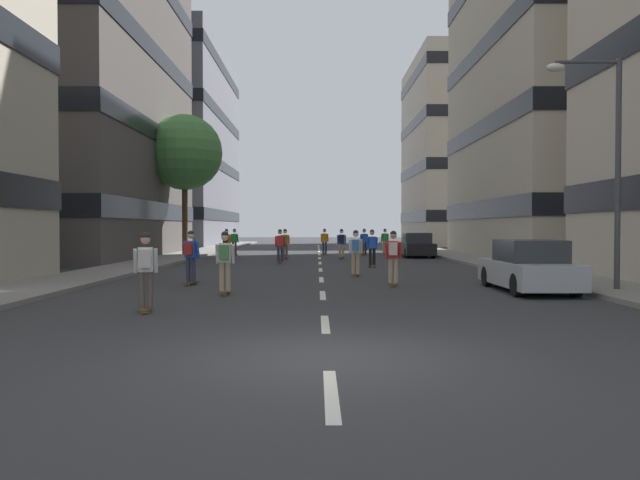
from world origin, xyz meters
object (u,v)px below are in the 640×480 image
at_px(skater_8, 285,242).
at_px(skater_9, 234,241).
at_px(skater_0, 191,254).
at_px(skater_13, 145,267).
at_px(parked_car_near, 416,246).
at_px(street_tree_near, 185,153).
at_px(skater_1, 356,250).
at_px(streetlamp_right, 605,148).
at_px(skater_3, 225,258).
at_px(skater_12, 393,254).
at_px(skater_4, 364,241).
at_px(skater_6, 325,240).
at_px(skater_2, 341,242).
at_px(skater_11, 372,246).
at_px(skater_10, 226,241).
at_px(skater_5, 385,240).
at_px(skater_7, 280,244).
at_px(parked_car_mid, 528,268).

bearing_deg(skater_8, skater_9, 128.78).
relative_size(skater_0, skater_13, 1.00).
bearing_deg(parked_car_near, street_tree_near, 176.31).
bearing_deg(skater_13, skater_1, 61.67).
height_order(streetlamp_right, skater_1, streetlamp_right).
bearing_deg(skater_3, skater_0, 118.70).
bearing_deg(skater_8, skater_12, -74.90).
bearing_deg(skater_4, skater_1, -95.55).
bearing_deg(skater_6, skater_2, -80.44).
height_order(skater_1, skater_2, same).
relative_size(skater_3, skater_11, 1.00).
height_order(skater_8, skater_10, same).
bearing_deg(skater_9, parked_car_near, -8.78).
bearing_deg(skater_5, skater_0, -111.78).
distance_m(skater_4, skater_12, 20.61).
relative_size(skater_2, skater_6, 1.00).
bearing_deg(skater_5, skater_1, -99.81).
distance_m(skater_1, skater_8, 12.60).
bearing_deg(skater_3, skater_10, 98.31).
distance_m(skater_1, skater_6, 18.27).
height_order(parked_car_near, skater_0, skater_0).
bearing_deg(skater_2, skater_8, -170.44).
relative_size(skater_0, skater_9, 1.00).
xyz_separation_m(skater_0, skater_3, (1.54, -2.81, 0.00)).
relative_size(skater_1, skater_13, 1.00).
distance_m(skater_0, skater_13, 6.29).
bearing_deg(skater_12, skater_0, 177.43).
bearing_deg(parked_car_near, skater_9, 171.22).
height_order(street_tree_near, skater_3, street_tree_near).
xyz_separation_m(skater_5, skater_8, (-6.55, -6.30, 0.03)).
distance_m(street_tree_near, skater_7, 11.41).
height_order(parked_car_near, skater_3, skater_3).
distance_m(street_tree_near, skater_9, 6.48).
bearing_deg(parked_car_mid, skater_12, 156.03).
bearing_deg(street_tree_near, skater_4, 4.98).
bearing_deg(skater_0, skater_9, 93.67).
bearing_deg(skater_3, parked_car_near, 67.38).
bearing_deg(skater_0, skater_13, -87.33).
bearing_deg(skater_13, streetlamp_right, 16.87).
bearing_deg(skater_5, skater_2, -119.34).
bearing_deg(street_tree_near, streetlamp_right, -52.87).
xyz_separation_m(skater_2, skater_5, (3.22, 5.74, -0.03)).
xyz_separation_m(skater_10, skater_12, (7.95, -17.44, 0.00)).
relative_size(streetlamp_right, skater_10, 3.65).
height_order(parked_car_mid, skater_6, skater_6).
height_order(skater_4, skater_7, same).
bearing_deg(skater_4, skater_9, -178.93).
bearing_deg(skater_12, skater_3, -153.49).
bearing_deg(skater_6, parked_car_mid, -76.52).
bearing_deg(streetlamp_right, skater_9, 120.75).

